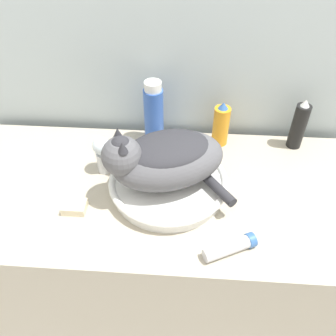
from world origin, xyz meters
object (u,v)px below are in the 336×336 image
(soap_bar, at_px, (75,207))
(faucet, at_px, (106,152))
(shampoo_bottle_tall, at_px, (154,113))
(cream_tube, at_px, (230,247))
(cat, at_px, (163,157))
(hairspray_can_black, at_px, (299,126))
(spray_bottle_trigger, at_px, (221,125))

(soap_bar, bearing_deg, faucet, 69.63)
(shampoo_bottle_tall, bearing_deg, cream_tube, -62.24)
(cat, xyz_separation_m, soap_bar, (-0.24, -0.09, -0.12))
(hairspray_can_black, relative_size, cream_tube, 1.27)
(shampoo_bottle_tall, bearing_deg, faucet, -127.27)
(cream_tube, distance_m, soap_bar, 0.44)
(faucet, relative_size, cream_tube, 1.02)
(cream_tube, bearing_deg, hairspray_can_black, 61.61)
(cat, distance_m, hairspray_can_black, 0.49)
(soap_bar, bearing_deg, cream_tube, -14.34)
(faucet, height_order, cream_tube, faucet)
(faucet, xyz_separation_m, spray_bottle_trigger, (0.35, 0.17, -0.00))
(faucet, height_order, hairspray_can_black, hairspray_can_black)
(spray_bottle_trigger, bearing_deg, cat, -125.15)
(hairspray_can_black, distance_m, cream_tube, 0.51)
(spray_bottle_trigger, bearing_deg, hairspray_can_black, 0.00)
(spray_bottle_trigger, distance_m, cream_tube, 0.45)
(faucet, height_order, soap_bar, faucet)
(cat, distance_m, shampoo_bottle_tall, 0.25)
(spray_bottle_trigger, relative_size, soap_bar, 2.44)
(hairspray_can_black, xyz_separation_m, cream_tube, (-0.24, -0.44, -0.07))
(shampoo_bottle_tall, relative_size, cream_tube, 1.58)
(cream_tube, bearing_deg, cat, 132.29)
(faucet, xyz_separation_m, hairspray_can_black, (0.60, 0.17, 0.01))
(shampoo_bottle_tall, distance_m, spray_bottle_trigger, 0.22)
(cat, relative_size, cream_tube, 2.65)
(spray_bottle_trigger, distance_m, hairspray_can_black, 0.25)
(cat, height_order, shampoo_bottle_tall, cat)
(spray_bottle_trigger, bearing_deg, soap_bar, -140.95)
(cat, bearing_deg, soap_bar, -0.40)
(cat, relative_size, soap_bar, 5.72)
(soap_bar, bearing_deg, shampoo_bottle_tall, 60.38)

